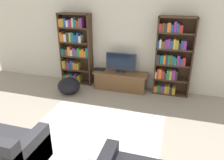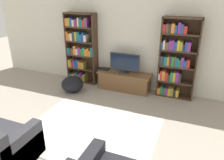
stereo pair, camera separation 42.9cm
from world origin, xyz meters
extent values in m
cube|color=silver|center=(0.00, 4.23, 1.30)|extent=(8.80, 0.06, 2.60)
cube|color=#422D1E|center=(-1.88, 4.03, 1.01)|extent=(0.04, 0.30, 2.01)
cube|color=#422D1E|center=(-1.01, 4.03, 1.01)|extent=(0.04, 0.30, 2.01)
cube|color=#422D1E|center=(-1.44, 4.16, 1.01)|extent=(0.91, 0.04, 2.01)
cube|color=#422D1E|center=(-1.44, 4.03, 1.99)|extent=(0.91, 0.30, 0.04)
cube|color=#422D1E|center=(-1.44, 4.03, 0.02)|extent=(0.87, 0.30, 0.04)
cube|color=#2D7F47|center=(-1.82, 4.02, 0.13)|extent=(0.08, 0.24, 0.19)
cube|color=orange|center=(-1.74, 4.02, 0.13)|extent=(0.07, 0.24, 0.18)
cube|color=#7F338C|center=(-1.68, 4.02, 0.15)|extent=(0.04, 0.24, 0.22)
cube|color=#196B75|center=(-1.62, 4.02, 0.15)|extent=(0.07, 0.24, 0.24)
cube|color=brown|center=(-1.54, 4.02, 0.14)|extent=(0.08, 0.24, 0.20)
cube|color=#7F338C|center=(-1.47, 4.02, 0.16)|extent=(0.04, 0.24, 0.26)
cube|color=brown|center=(-1.43, 4.02, 0.13)|extent=(0.04, 0.24, 0.18)
cube|color=#9E9333|center=(-1.37, 4.02, 0.14)|extent=(0.07, 0.24, 0.21)
cube|color=#422D1E|center=(-1.44, 4.03, 0.42)|extent=(0.87, 0.30, 0.04)
cube|color=gold|center=(-1.83, 4.02, 0.55)|extent=(0.05, 0.24, 0.22)
cube|color=#9E9333|center=(-1.78, 4.02, 0.56)|extent=(0.04, 0.24, 0.24)
cube|color=#B72D28|center=(-1.73, 4.02, 0.53)|extent=(0.04, 0.24, 0.18)
cube|color=#7F338C|center=(-1.68, 4.02, 0.55)|extent=(0.04, 0.24, 0.23)
cube|color=#196B75|center=(-1.64, 4.02, 0.53)|extent=(0.04, 0.24, 0.18)
cube|color=#234C99|center=(-1.57, 4.02, 0.56)|extent=(0.08, 0.24, 0.25)
cube|color=orange|center=(-1.50, 4.02, 0.54)|extent=(0.06, 0.24, 0.21)
cube|color=orange|center=(-1.43, 4.02, 0.53)|extent=(0.05, 0.24, 0.18)
cube|color=#9E9333|center=(-1.37, 4.02, 0.53)|extent=(0.06, 0.24, 0.19)
cube|color=#422D1E|center=(-1.44, 4.03, 0.82)|extent=(0.87, 0.30, 0.04)
cube|color=#196B75|center=(-1.83, 4.02, 0.93)|extent=(0.07, 0.24, 0.18)
cube|color=#333338|center=(-1.76, 4.02, 0.93)|extent=(0.06, 0.24, 0.17)
cube|color=brown|center=(-1.69, 4.02, 0.93)|extent=(0.06, 0.24, 0.18)
cube|color=orange|center=(-1.62, 4.02, 0.97)|extent=(0.07, 0.24, 0.25)
cube|color=silver|center=(-1.54, 4.02, 0.93)|extent=(0.07, 0.24, 0.18)
cube|color=#7F338C|center=(-1.46, 4.02, 0.96)|extent=(0.08, 0.24, 0.23)
cube|color=#2D7F47|center=(-1.39, 4.02, 0.93)|extent=(0.05, 0.24, 0.18)
cube|color=#2D7F47|center=(-1.33, 4.02, 0.96)|extent=(0.07, 0.24, 0.24)
cube|color=orange|center=(-1.26, 4.02, 0.94)|extent=(0.06, 0.24, 0.20)
cube|color=orange|center=(-1.19, 4.02, 0.95)|extent=(0.05, 0.24, 0.23)
cube|color=orange|center=(-1.13, 4.02, 0.92)|extent=(0.05, 0.24, 0.17)
cube|color=#196B75|center=(-1.06, 4.02, 0.97)|extent=(0.07, 0.24, 0.26)
cube|color=#422D1E|center=(-1.44, 4.03, 1.22)|extent=(0.87, 0.30, 0.04)
cube|color=orange|center=(-1.84, 4.02, 1.37)|extent=(0.05, 0.24, 0.25)
cube|color=orange|center=(-1.77, 4.02, 1.34)|extent=(0.05, 0.24, 0.20)
cube|color=silver|center=(-1.70, 4.02, 1.35)|extent=(0.07, 0.24, 0.21)
cube|color=#333338|center=(-1.62, 4.02, 1.37)|extent=(0.08, 0.24, 0.26)
cube|color=gold|center=(-1.55, 4.02, 1.37)|extent=(0.05, 0.24, 0.25)
cube|color=#196B75|center=(-1.48, 4.02, 1.37)|extent=(0.08, 0.24, 0.26)
cube|color=#234C99|center=(-1.39, 4.02, 1.34)|extent=(0.08, 0.24, 0.20)
cube|color=#234C99|center=(-1.32, 4.02, 1.37)|extent=(0.05, 0.24, 0.25)
cube|color=silver|center=(-1.26, 4.02, 1.34)|extent=(0.07, 0.24, 0.19)
cube|color=#422D1E|center=(-1.44, 4.03, 1.63)|extent=(0.87, 0.30, 0.04)
cube|color=orange|center=(-1.82, 4.02, 1.75)|extent=(0.08, 0.24, 0.21)
cube|color=#9E9333|center=(-1.74, 4.02, 1.75)|extent=(0.06, 0.24, 0.22)
cube|color=#234C99|center=(-1.67, 4.02, 1.76)|extent=(0.06, 0.24, 0.23)
cube|color=silver|center=(-1.61, 4.02, 1.73)|extent=(0.06, 0.24, 0.17)
cube|color=#7F338C|center=(-1.54, 4.02, 1.75)|extent=(0.06, 0.24, 0.20)
cube|color=#B72D28|center=(-1.49, 4.02, 1.74)|extent=(0.04, 0.24, 0.19)
cube|color=silver|center=(-1.44, 4.02, 1.77)|extent=(0.04, 0.24, 0.24)
cube|color=#196B75|center=(-1.37, 4.02, 1.75)|extent=(0.08, 0.24, 0.21)
cube|color=#B72D28|center=(-1.30, 4.02, 1.74)|extent=(0.06, 0.24, 0.19)
cube|color=brown|center=(-1.24, 4.02, 1.77)|extent=(0.05, 0.24, 0.24)
cube|color=#7F338C|center=(-1.19, 4.02, 1.77)|extent=(0.04, 0.24, 0.25)
cube|color=#422D1E|center=(0.81, 4.03, 1.01)|extent=(0.04, 0.30, 2.01)
cube|color=#422D1E|center=(1.69, 4.03, 1.01)|extent=(0.04, 0.30, 2.01)
cube|color=#422D1E|center=(1.25, 4.16, 1.01)|extent=(0.91, 0.04, 2.01)
cube|color=#422D1E|center=(1.25, 4.03, 1.99)|extent=(0.91, 0.30, 0.04)
cube|color=#422D1E|center=(1.25, 4.03, 0.02)|extent=(0.87, 0.30, 0.04)
cube|color=orange|center=(0.87, 4.02, 0.12)|extent=(0.08, 0.24, 0.17)
cube|color=#2D7F47|center=(0.94, 4.02, 0.14)|extent=(0.05, 0.24, 0.21)
cube|color=#2D7F47|center=(0.99, 4.02, 0.13)|extent=(0.04, 0.24, 0.18)
cube|color=#7F338C|center=(1.06, 4.02, 0.13)|extent=(0.08, 0.24, 0.19)
cube|color=gold|center=(1.14, 4.02, 0.13)|extent=(0.07, 0.24, 0.19)
cube|color=#9E9333|center=(1.21, 4.02, 0.14)|extent=(0.06, 0.24, 0.21)
cube|color=#333338|center=(1.27, 4.02, 0.13)|extent=(0.05, 0.24, 0.18)
cube|color=gold|center=(1.34, 4.02, 0.12)|extent=(0.08, 0.24, 0.18)
cube|color=#422D1E|center=(1.25, 4.03, 0.42)|extent=(0.87, 0.30, 0.04)
cube|color=silver|center=(0.85, 4.02, 0.53)|extent=(0.04, 0.24, 0.18)
cube|color=#B72D28|center=(0.89, 4.02, 0.56)|extent=(0.04, 0.24, 0.25)
cube|color=orange|center=(0.96, 4.02, 0.56)|extent=(0.08, 0.24, 0.25)
cube|color=#B72D28|center=(1.03, 4.02, 0.55)|extent=(0.07, 0.24, 0.22)
cube|color=#333338|center=(1.09, 4.02, 0.52)|extent=(0.05, 0.24, 0.17)
cube|color=#2D7F47|center=(1.16, 4.02, 0.56)|extent=(0.07, 0.24, 0.24)
cube|color=gold|center=(1.22, 4.02, 0.56)|extent=(0.05, 0.24, 0.24)
cube|color=#7F338C|center=(1.29, 4.02, 0.57)|extent=(0.08, 0.24, 0.26)
cube|color=#333338|center=(1.36, 4.02, 0.56)|extent=(0.05, 0.24, 0.24)
cube|color=#422D1E|center=(1.25, 4.03, 0.82)|extent=(0.87, 0.30, 0.04)
cube|color=#333338|center=(0.87, 4.02, 0.95)|extent=(0.08, 0.24, 0.23)
cube|color=#196B75|center=(0.96, 4.02, 0.95)|extent=(0.07, 0.24, 0.22)
cube|color=orange|center=(1.03, 4.02, 0.95)|extent=(0.05, 0.24, 0.23)
cube|color=#333338|center=(1.09, 4.02, 0.97)|extent=(0.05, 0.24, 0.25)
cube|color=#2D7F47|center=(1.15, 4.02, 0.96)|extent=(0.06, 0.24, 0.24)
cube|color=brown|center=(1.20, 4.02, 0.97)|extent=(0.04, 0.24, 0.25)
cube|color=#196B75|center=(1.25, 4.02, 0.95)|extent=(0.05, 0.24, 0.22)
cube|color=#2D7F47|center=(1.30, 4.02, 0.93)|extent=(0.04, 0.24, 0.18)
cube|color=#7F338C|center=(1.37, 4.02, 0.96)|extent=(0.06, 0.24, 0.24)
cube|color=#234C99|center=(1.43, 4.02, 0.93)|extent=(0.06, 0.24, 0.18)
cube|color=#B72D28|center=(1.50, 4.02, 0.94)|extent=(0.07, 0.24, 0.20)
cube|color=#422D1E|center=(1.25, 4.03, 1.22)|extent=(0.87, 0.30, 0.04)
cube|color=#234C99|center=(0.85, 4.02, 1.33)|extent=(0.04, 0.24, 0.18)
cube|color=silver|center=(0.90, 4.02, 1.35)|extent=(0.05, 0.24, 0.22)
cube|color=brown|center=(0.97, 4.02, 1.33)|extent=(0.08, 0.24, 0.18)
cube|color=#7F338C|center=(1.05, 4.02, 1.35)|extent=(0.06, 0.24, 0.22)
cube|color=#7F338C|center=(1.11, 4.02, 1.36)|extent=(0.05, 0.24, 0.24)
cube|color=#234C99|center=(1.17, 4.02, 1.35)|extent=(0.06, 0.24, 0.21)
cube|color=gold|center=(1.23, 4.02, 1.36)|extent=(0.05, 0.24, 0.24)
cube|color=#9E9333|center=(1.30, 4.02, 1.35)|extent=(0.07, 0.24, 0.22)
cube|color=#333338|center=(1.35, 4.02, 1.32)|extent=(0.04, 0.24, 0.16)
cube|color=#234C99|center=(1.40, 4.02, 1.35)|extent=(0.04, 0.24, 0.22)
cube|color=#7F338C|center=(1.47, 4.02, 1.35)|extent=(0.08, 0.24, 0.22)
cube|color=#422D1E|center=(1.25, 4.03, 1.63)|extent=(0.87, 0.30, 0.04)
cube|color=#B72D28|center=(0.87, 4.02, 1.74)|extent=(0.07, 0.24, 0.19)
cube|color=brown|center=(0.94, 4.02, 1.75)|extent=(0.04, 0.24, 0.21)
cube|color=#333338|center=(0.99, 4.02, 1.75)|extent=(0.05, 0.24, 0.20)
cube|color=orange|center=(1.07, 4.02, 1.75)|extent=(0.08, 0.24, 0.22)
cube|color=#234C99|center=(1.14, 4.02, 1.74)|extent=(0.06, 0.24, 0.18)
cube|color=#7F338C|center=(1.21, 4.02, 1.77)|extent=(0.06, 0.24, 0.25)
cube|color=#234C99|center=(1.27, 4.02, 1.75)|extent=(0.05, 0.24, 0.22)
cube|color=#B72D28|center=(1.34, 4.02, 1.73)|extent=(0.08, 0.24, 0.18)
cube|color=brown|center=(-0.10, 3.93, 0.23)|extent=(1.39, 0.45, 0.46)
cube|color=brown|center=(-0.10, 3.93, 0.48)|extent=(1.47, 0.48, 0.04)
cube|color=#2D2D33|center=(-0.10, 3.93, 0.51)|extent=(0.24, 0.16, 0.03)
cylinder|color=#2D2D33|center=(-0.10, 3.93, 0.55)|extent=(0.04, 0.04, 0.05)
cube|color=#2D2D33|center=(-0.10, 3.93, 0.80)|extent=(0.82, 0.04, 0.46)
cube|color=black|center=(-0.10, 3.91, 0.80)|extent=(0.77, 0.00, 0.42)
cube|color=#28282D|center=(-0.73, 3.96, 0.51)|extent=(0.33, 0.21, 0.02)
cube|color=black|center=(-0.73, 3.96, 0.52)|extent=(0.32, 0.20, 0.00)
cube|color=white|center=(-0.05, 1.82, 0.01)|extent=(2.52, 1.92, 0.02)
cube|color=#2D2D33|center=(-0.61, 0.62, 0.31)|extent=(0.18, 0.84, 0.62)
ellipsoid|color=black|center=(-1.35, 3.28, 0.21)|extent=(0.59, 0.59, 0.43)
camera|label=1|loc=(1.27, -1.48, 2.59)|focal=35.00mm
camera|label=2|loc=(1.68, -1.34, 2.59)|focal=35.00mm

